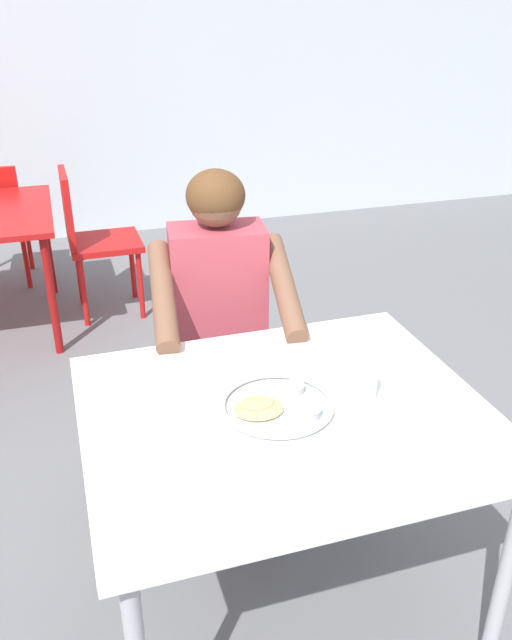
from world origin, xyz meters
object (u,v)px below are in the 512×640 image
diner_foreground (222,315)px  drinking_cup (365,381)px  thali_tray (278,405)px  chair_red_right (90,233)px  chair_foreground (214,343)px  table_foreground (285,432)px

diner_foreground → drinking_cup: bearing=-71.2°
thali_tray → chair_red_right: size_ratio=0.35×
diner_foreground → chair_red_right: diner_foreground is taller
thali_tray → chair_red_right: 2.41m
thali_tray → chair_foreground: size_ratio=0.35×
diner_foreground → chair_red_right: size_ratio=1.41×
diner_foreground → thali_tray: bearing=-91.3°
table_foreground → diner_foreground: bearing=90.5°
table_foreground → drinking_cup: size_ratio=10.29×
drinking_cup → diner_foreground: size_ratio=0.09×
drinking_cup → chair_foreground: size_ratio=0.12×
table_foreground → chair_red_right: 2.41m
drinking_cup → chair_red_right: 2.49m
diner_foreground → chair_foreground: bearing=84.4°
drinking_cup → chair_red_right: bearing=103.5°
drinking_cup → diner_foreground: diner_foreground is taller
table_foreground → thali_tray: bearing=165.0°
table_foreground → diner_foreground: diner_foreground is taller
drinking_cup → chair_red_right: size_ratio=0.12×
chair_red_right → diner_foreground: bearing=-78.7°
chair_foreground → diner_foreground: diner_foreground is taller
thali_tray → drinking_cup: 0.25m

